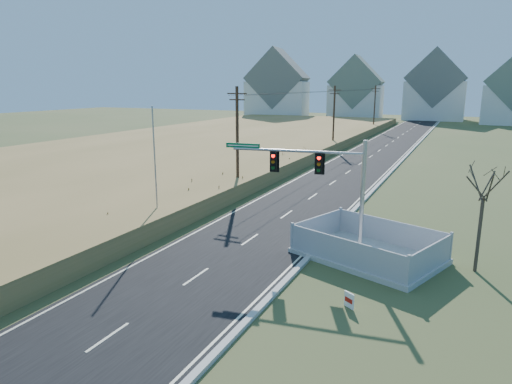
# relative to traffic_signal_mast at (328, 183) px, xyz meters

# --- Properties ---
(ground) EXTENTS (260.00, 260.00, 0.00)m
(ground) POSITION_rel_traffic_signal_mast_xyz_m (-4.69, -4.02, -3.97)
(ground) COLOR #3E4D25
(ground) RESTS_ON ground
(road) EXTENTS (8.00, 180.00, 0.06)m
(road) POSITION_rel_traffic_signal_mast_xyz_m (-4.69, 45.98, -3.94)
(road) COLOR black
(road) RESTS_ON ground
(curb) EXTENTS (0.30, 180.00, 0.18)m
(curb) POSITION_rel_traffic_signal_mast_xyz_m (-0.54, 45.98, -3.88)
(curb) COLOR #B2AFA8
(curb) RESTS_ON ground
(reed_marsh) EXTENTS (38.00, 110.00, 1.30)m
(reed_marsh) POSITION_rel_traffic_signal_mast_xyz_m (-28.69, 35.98, -3.32)
(reed_marsh) COLOR #AC864D
(reed_marsh) RESTS_ON ground
(utility_pole_near) EXTENTS (1.80, 0.26, 9.00)m
(utility_pole_near) POSITION_rel_traffic_signal_mast_xyz_m (-11.19, 10.98, 0.71)
(utility_pole_near) COLOR #422D1E
(utility_pole_near) RESTS_ON ground
(utility_pole_mid) EXTENTS (1.80, 0.26, 9.00)m
(utility_pole_mid) POSITION_rel_traffic_signal_mast_xyz_m (-11.19, 40.98, 0.71)
(utility_pole_mid) COLOR #422D1E
(utility_pole_mid) RESTS_ON ground
(utility_pole_far) EXTENTS (1.80, 0.26, 9.00)m
(utility_pole_far) POSITION_rel_traffic_signal_mast_xyz_m (-11.19, 70.98, 0.71)
(utility_pole_far) COLOR #422D1E
(utility_pole_far) RESTS_ON ground
(condo_nw) EXTENTS (17.69, 13.38, 19.05)m
(condo_nw) POSITION_rel_traffic_signal_mast_xyz_m (-42.69, 95.98, 3.73)
(condo_nw) COLOR white
(condo_nw) RESTS_ON ground
(condo_nnw) EXTENTS (14.93, 11.17, 17.03)m
(condo_nnw) POSITION_rel_traffic_signal_mast_xyz_m (-22.69, 103.98, 2.97)
(condo_nnw) COLOR white
(condo_nnw) RESTS_ON ground
(condo_n) EXTENTS (15.27, 10.20, 18.54)m
(condo_n) POSITION_rel_traffic_signal_mast_xyz_m (-2.69, 107.98, 3.64)
(condo_n) COLOR white
(condo_n) RESTS_ON ground
(traffic_signal_mast) EXTENTS (7.89, 1.31, 6.33)m
(traffic_signal_mast) POSITION_rel_traffic_signal_mast_xyz_m (0.00, 0.00, 0.00)
(traffic_signal_mast) COLOR #9EA0A5
(traffic_signal_mast) RESTS_ON ground
(fence_enclosure) EXTENTS (8.38, 7.02, 1.64)m
(fence_enclosure) POSITION_rel_traffic_signal_mast_xyz_m (2.31, 0.07, -3.66)
(fence_enclosure) COLOR #B7B5AD
(fence_enclosure) RESTS_ON ground
(open_sign) EXTENTS (0.48, 0.34, 0.67)m
(open_sign) POSITION_rel_traffic_signal_mast_xyz_m (2.76, -5.94, -3.61)
(open_sign) COLOR white
(open_sign) RESTS_ON ground
(flagpole) EXTENTS (0.35, 0.35, 7.83)m
(flagpole) POSITION_rel_traffic_signal_mast_xyz_m (-11.38, -0.11, -0.85)
(flagpole) COLOR #B7B5AD
(flagpole) RESTS_ON ground
(bare_tree) EXTENTS (2.16, 2.16, 5.72)m
(bare_tree) POSITION_rel_traffic_signal_mast_xyz_m (7.54, 0.59, 0.64)
(bare_tree) COLOR #4C3F33
(bare_tree) RESTS_ON ground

